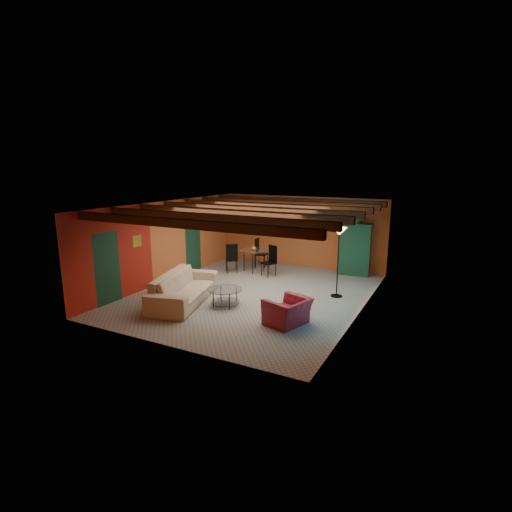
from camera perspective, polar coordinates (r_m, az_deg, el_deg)
The scene contains 11 objects.
room at distance 11.63m, azimuth -0.20°, elevation 5.74°, with size 6.52×8.01×2.71m.
sofa at distance 11.45m, azimuth -10.38°, elevation -4.53°, with size 2.90×1.13×0.85m, color tan.
armchair at distance 9.76m, azimuth 4.59°, elevation -8.01°, with size 1.01×0.89×0.66m, color maroon.
coffee_table at distance 11.05m, azimuth -4.50°, elevation -5.95°, with size 0.97×0.97×0.49m, color white, non-canonical shape.
dining_table at distance 14.49m, azimuth -0.31°, elevation -0.12°, with size 2.11×2.11×1.10m, color silver, non-canonical shape.
armoire at distance 14.47m, azimuth 14.25°, elevation 0.87°, with size 1.02×0.50×1.80m, color brown.
floor_lamp at distance 11.80m, azimuth 11.78°, elevation -0.92°, with size 0.43×0.43×2.09m, color black, non-canonical shape.
ceiling_fan at distance 11.53m, azimuth -0.46°, elevation 5.68°, with size 1.50×1.50×0.44m, color #472614, non-canonical shape.
painting at distance 15.55m, azimuth 3.43°, elevation 4.87°, with size 1.05×0.03×0.65m, color black.
potted_plant at distance 14.28m, azimuth 14.51°, elevation 5.43°, with size 0.48×0.41×0.53m, color #26661E.
vase at distance 14.36m, azimuth -0.31°, elevation 2.38°, with size 0.18×0.18×0.19m, color orange.
Camera 1 is at (5.33, -10.12, 3.79)m, focal length 27.61 mm.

